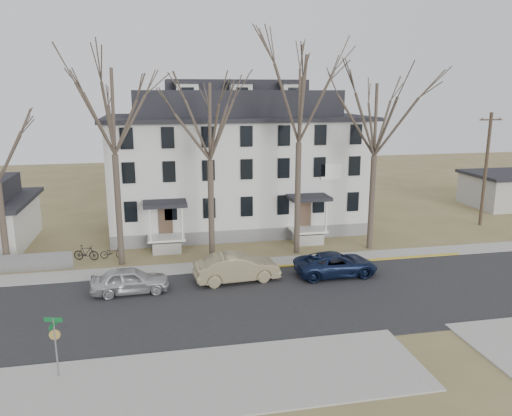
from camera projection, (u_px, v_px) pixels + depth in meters
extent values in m
plane|color=olive|center=(330.00, 313.00, 25.79)|extent=(120.00, 120.00, 0.00)
cube|color=#27272A|center=(318.00, 297.00, 27.70)|extent=(120.00, 10.00, 0.04)
cube|color=#A09F97|center=(290.00, 262.00, 33.43)|extent=(120.00, 2.00, 0.08)
cube|color=#A09F97|center=(179.00, 384.00, 19.48)|extent=(20.00, 5.00, 0.08)
cube|color=gold|center=(365.00, 261.00, 33.53)|extent=(14.00, 0.25, 0.06)
cube|color=slate|center=(236.00, 220.00, 42.47)|extent=(20.00, 10.00, 1.00)
cube|color=silver|center=(236.00, 167.00, 41.44)|extent=(20.00, 10.00, 8.00)
cube|color=black|center=(235.00, 117.00, 40.51)|extent=(20.80, 10.80, 0.30)
cube|color=black|center=(235.00, 103.00, 40.24)|extent=(16.00, 7.00, 2.00)
cube|color=black|center=(235.00, 85.00, 39.92)|extent=(11.00, 4.50, 0.80)
cube|color=white|center=(166.00, 238.00, 35.51)|extent=(2.60, 2.00, 0.16)
cube|color=white|center=(308.00, 230.00, 37.53)|extent=(2.60, 2.00, 0.16)
cube|color=white|center=(331.00, 172.00, 37.80)|extent=(1.60, 0.08, 1.20)
cube|color=#A09F97|center=(511.00, 191.00, 49.54)|extent=(8.00, 6.00, 3.00)
cylinder|color=#473B31|center=(119.00, 211.00, 32.20)|extent=(0.40, 0.40, 7.28)
cylinder|color=#473B31|center=(211.00, 210.00, 33.41)|extent=(0.40, 0.40, 6.76)
cylinder|color=#473B31|center=(298.00, 199.00, 34.45)|extent=(0.40, 0.40, 7.80)
cylinder|color=#473B31|center=(372.00, 203.00, 35.62)|extent=(0.40, 0.40, 6.76)
cylinder|color=#473B31|center=(3.00, 228.00, 31.03)|extent=(0.40, 0.40, 5.72)
cylinder|color=#3D3023|center=(486.00, 170.00, 41.63)|extent=(0.28, 0.28, 9.50)
cube|color=#3D3023|center=(491.00, 120.00, 40.68)|extent=(2.00, 0.12, 0.12)
imported|color=#B5B5B7|center=(130.00, 281.00, 28.11)|extent=(4.40, 1.93, 1.47)
imported|color=#867C58|center=(237.00, 268.00, 29.85)|extent=(5.23, 2.22, 1.68)
imported|color=#0F1A36|center=(336.00, 265.00, 30.82)|extent=(5.13, 2.40, 1.42)
imported|color=black|center=(112.00, 253.00, 33.96)|extent=(1.61, 0.68, 0.83)
imported|color=black|center=(86.00, 253.00, 33.57)|extent=(1.81, 0.97, 1.05)
cylinder|color=gray|center=(56.00, 348.00, 19.67)|extent=(0.07, 0.07, 2.55)
cube|color=#0C5926|center=(53.00, 320.00, 19.39)|extent=(0.74, 0.03, 0.18)
cube|color=#0C5926|center=(54.00, 325.00, 19.43)|extent=(0.03, 0.74, 0.18)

